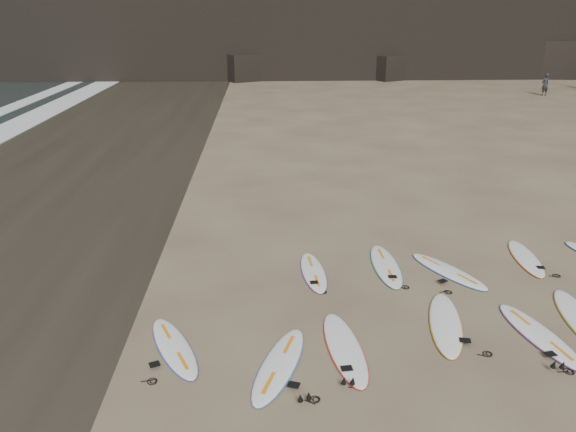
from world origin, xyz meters
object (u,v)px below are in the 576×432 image
surfboard_2 (446,323)px  surfboard_11 (174,347)px  surfboard_1 (345,347)px  surfboard_5 (313,272)px  surfboard_3 (540,335)px  surfboard_8 (526,258)px  person_a (545,84)px  surfboard_6 (386,265)px  surfboard_7 (448,271)px  surfboard_0 (279,364)px

surfboard_2 → surfboard_11: bearing=-160.8°
surfboard_1 → surfboard_5: 3.52m
surfboard_2 → surfboard_3: (1.83, -0.56, -0.00)m
surfboard_8 → person_a: size_ratio=1.43×
surfboard_5 → surfboard_6: surfboard_6 is taller
surfboard_1 → surfboard_11: size_ratio=1.11×
surfboard_5 → surfboard_11: size_ratio=0.97×
surfboard_3 → surfboard_5: surfboard_3 is taller
surfboard_3 → surfboard_6: size_ratio=1.00×
surfboard_5 → surfboard_6: size_ratio=0.89×
surfboard_3 → surfboard_7: surfboard_3 is taller
surfboard_2 → person_a: person_a is taller
surfboard_5 → surfboard_8: (5.93, 0.59, 0.00)m
surfboard_5 → person_a: person_a is taller
surfboard_2 → surfboard_6: surfboard_2 is taller
surfboard_1 → surfboard_2: 2.48m
surfboard_5 → surfboard_6: (1.97, 0.28, 0.01)m
surfboard_0 → surfboard_11: 2.23m
person_a → surfboard_8: bearing=46.0°
surfboard_5 → surfboard_0: bearing=-108.0°
surfboard_5 → surfboard_11: surfboard_11 is taller
surfboard_6 → person_a: bearing=58.5°
surfboard_5 → surfboard_3: bearing=-39.5°
surfboard_1 → person_a: (20.83, 34.42, 0.82)m
surfboard_3 → surfboard_6: bearing=114.3°
surfboard_0 → surfboard_6: 5.24m
surfboard_5 → surfboard_8: bearing=2.0°
surfboard_0 → surfboard_2: (3.68, 1.33, 0.00)m
surfboard_0 → surfboard_8: surfboard_0 is taller
surfboard_7 → surfboard_8: 2.50m
surfboard_11 → surfboard_6: bearing=11.0°
surfboard_0 → surfboard_8: bearing=52.8°
surfboard_0 → surfboard_11: size_ratio=1.07×
surfboard_3 → person_a: 38.01m
surfboard_0 → surfboard_8: size_ratio=1.06×
surfboard_8 → surfboard_7: bearing=-156.7°
surfboard_7 → person_a: bearing=32.0°
surfboard_6 → surfboard_1: bearing=-112.9°
surfboard_1 → surfboard_2: (2.34, 0.82, 0.00)m
surfboard_1 → surfboard_11: (-3.46, 0.19, -0.00)m
surfboard_0 → person_a: person_a is taller
surfboard_11 → person_a: size_ratio=1.42×
surfboard_1 → surfboard_11: 3.46m
surfboard_3 → surfboard_11: size_ratio=1.10×
person_a → surfboard_0: bearing=40.3°
surfboard_11 → surfboard_7: bearing=1.4°
surfboard_11 → surfboard_1: bearing=-27.4°
surfboard_1 → surfboard_6: (1.65, 3.79, -0.00)m
surfboard_1 → surfboard_5: bearing=90.0°
surfboard_6 → surfboard_7: size_ratio=1.05×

